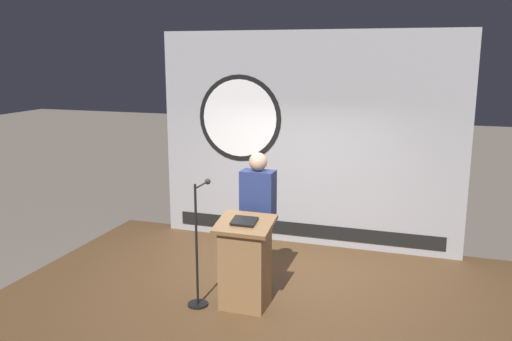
% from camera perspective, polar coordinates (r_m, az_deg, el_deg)
% --- Properties ---
extents(ground_plane, '(40.00, 40.00, 0.00)m').
position_cam_1_polar(ground_plane, '(7.02, 1.54, -14.71)').
color(ground_plane, '#6B6056').
extents(stage_platform, '(6.40, 4.00, 0.30)m').
position_cam_1_polar(stage_platform, '(6.95, 1.54, -13.60)').
color(stage_platform, brown).
rests_on(stage_platform, ground).
extents(banner_display, '(4.60, 0.12, 3.21)m').
position_cam_1_polar(banner_display, '(8.15, 5.14, 3.17)').
color(banner_display, '#9E9EA3').
rests_on(banner_display, stage_platform).
extents(podium, '(0.64, 0.50, 1.08)m').
position_cam_1_polar(podium, '(6.28, -1.17, -9.78)').
color(podium, olive).
rests_on(podium, stage_platform).
extents(speaker_person, '(0.40, 0.26, 1.73)m').
position_cam_1_polar(speaker_person, '(6.59, 0.21, -5.36)').
color(speaker_person, black).
rests_on(speaker_person, stage_platform).
extents(microphone_stand, '(0.24, 0.51, 1.46)m').
position_cam_1_polar(microphone_stand, '(6.39, -6.05, -9.62)').
color(microphone_stand, black).
rests_on(microphone_stand, stage_platform).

